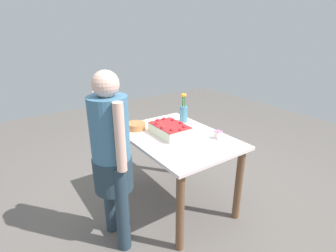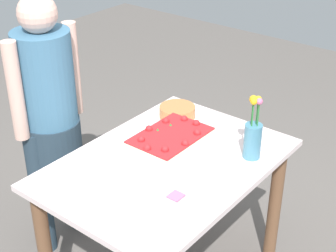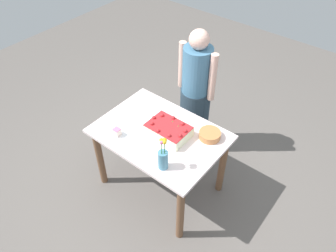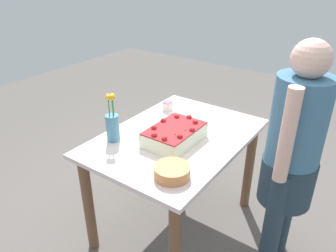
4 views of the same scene
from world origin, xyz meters
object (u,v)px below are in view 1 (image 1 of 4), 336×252
object	(u,v)px
sheet_cake	(170,129)
cake_knife	(196,153)
flower_vase	(184,112)
serving_plate_with_slice	(218,137)
fruit_bowl	(136,126)
person_standing	(111,152)

from	to	relation	value
sheet_cake	cake_knife	distance (m)	0.47
flower_vase	sheet_cake	bearing A→B (deg)	-57.64
sheet_cake	serving_plate_with_slice	size ratio (longest dim) A/B	1.83
fruit_bowl	person_standing	size ratio (longest dim) A/B	0.13
serving_plate_with_slice	fruit_bowl	xyz separation A→B (m)	(-0.67, -0.51, 0.01)
sheet_cake	person_standing	world-z (taller)	person_standing
flower_vase	cake_knife	bearing A→B (deg)	-30.06
person_standing	cake_knife	bearing A→B (deg)	-24.26
cake_knife	serving_plate_with_slice	bearing A→B (deg)	-25.58
sheet_cake	serving_plate_with_slice	xyz separation A→B (m)	(0.35, 0.31, -0.03)
flower_vase	fruit_bowl	xyz separation A→B (m)	(-0.11, -0.54, -0.08)
serving_plate_with_slice	person_standing	distance (m)	1.01
flower_vase	person_standing	size ratio (longest dim) A/B	0.22
person_standing	serving_plate_with_slice	bearing A→B (deg)	-10.02
cake_knife	fruit_bowl	xyz separation A→B (m)	(-0.78, -0.15, 0.03)
serving_plate_with_slice	flower_vase	distance (m)	0.57
serving_plate_with_slice	person_standing	world-z (taller)	person_standing
person_standing	flower_vase	bearing A→B (deg)	20.87
fruit_bowl	person_standing	world-z (taller)	person_standing
sheet_cake	cake_knife	world-z (taller)	sheet_cake
sheet_cake	person_standing	bearing A→B (deg)	-75.51
flower_vase	fruit_bowl	world-z (taller)	flower_vase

